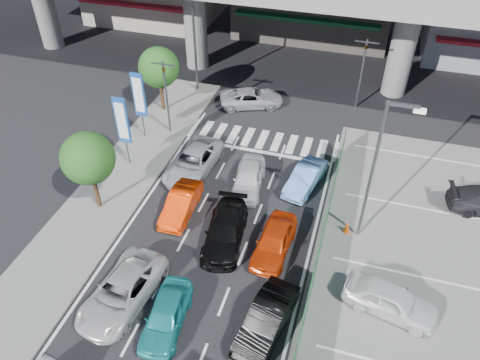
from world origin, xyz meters
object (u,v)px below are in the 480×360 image
(kei_truck_front_right, at_px, (305,178))
(crossing_wagon_silver, at_px, (252,98))
(wagon_silver_front_left, at_px, (193,162))
(parked_sedan_white, at_px, (391,300))
(taxi_orange_right, at_px, (274,241))
(traffic_light_right, at_px, (364,57))
(signboard_near, at_px, (122,123))
(hatch_black_mid_right, at_px, (266,320))
(traffic_cone, at_px, (347,227))
(tree_near, at_px, (88,158))
(signboard_far, at_px, (139,97))
(street_lamp_right, at_px, (378,163))
(taxi_orange_left, at_px, (181,204))
(taxi_teal_mid, at_px, (166,315))
(traffic_light_left, at_px, (165,80))
(sedan_white_mid_left, at_px, (122,292))
(sedan_white_front_mid, at_px, (248,178))
(street_lamp_left, at_px, (196,31))
(sedan_black_mid, at_px, (225,231))
(tree_far, at_px, (159,67))

(kei_truck_front_right, relative_size, crossing_wagon_silver, 0.84)
(wagon_silver_front_left, bearing_deg, parked_sedan_white, -25.79)
(taxi_orange_right, bearing_deg, wagon_silver_front_left, 144.75)
(traffic_light_right, xyz_separation_m, signboard_near, (-12.70, -11.01, -0.87))
(hatch_black_mid_right, relative_size, traffic_cone, 5.95)
(taxi_orange_right, xyz_separation_m, kei_truck_front_right, (0.55, 5.41, -0.06))
(kei_truck_front_right, height_order, crossing_wagon_silver, crossing_wagon_silver)
(tree_near, bearing_deg, kei_truck_front_right, 25.59)
(signboard_far, bearing_deg, traffic_cone, -19.70)
(street_lamp_right, xyz_separation_m, signboard_near, (-14.37, 1.99, -1.71))
(tree_near, relative_size, taxi_orange_right, 1.20)
(traffic_cone, bearing_deg, kei_truck_front_right, 132.24)
(crossing_wagon_silver, bearing_deg, taxi_orange_left, 155.78)
(signboard_far, bearing_deg, crossing_wagon_silver, 46.42)
(signboard_far, height_order, taxi_teal_mid, signboard_far)
(traffic_cone, bearing_deg, parked_sedan_white, -61.04)
(traffic_light_right, distance_m, signboard_near, 16.83)
(traffic_light_left, distance_m, taxi_orange_left, 8.67)
(sedan_white_mid_left, relative_size, sedan_white_front_mid, 1.23)
(sedan_white_front_mid, relative_size, crossing_wagon_silver, 0.89)
(signboard_near, xyz_separation_m, sedan_white_front_mid, (7.66, 0.02, -2.37))
(tree_near, distance_m, wagon_silver_front_left, 6.54)
(signboard_far, height_order, kei_truck_front_right, signboard_far)
(street_lamp_left, distance_m, kei_truck_front_right, 13.97)
(sedan_white_mid_left, bearing_deg, signboard_far, 117.77)
(sedan_black_mid, distance_m, sedan_white_front_mid, 4.37)
(tree_near, xyz_separation_m, parked_sedan_white, (15.77, -2.32, -2.62))
(kei_truck_front_right, height_order, parked_sedan_white, parked_sedan_white)
(taxi_orange_right, xyz_separation_m, crossing_wagon_silver, (-4.92, 13.34, -0.05))
(taxi_teal_mid, bearing_deg, traffic_light_right, 69.09)
(traffic_light_left, bearing_deg, street_lamp_right, -24.16)
(tree_far, relative_size, kei_truck_front_right, 1.26)
(sedan_black_mid, relative_size, crossing_wagon_silver, 1.01)
(sedan_white_mid_left, bearing_deg, sedan_black_mid, 62.86)
(street_lamp_right, height_order, taxi_orange_left, street_lamp_right)
(street_lamp_left, xyz_separation_m, sedan_white_front_mid, (6.79, -9.98, -4.08))
(traffic_cone, bearing_deg, tree_near, -171.56)
(crossing_wagon_silver, relative_size, parked_sedan_white, 1.10)
(signboard_far, xyz_separation_m, sedan_white_front_mid, (8.06, -2.98, -2.37))
(taxi_teal_mid, bearing_deg, wagon_silver_front_left, 99.83)
(taxi_orange_left, bearing_deg, traffic_cone, 4.90)
(street_lamp_left, bearing_deg, sedan_white_mid_left, -79.47)
(tree_far, bearing_deg, parked_sedan_white, -37.73)
(sedan_white_mid_left, distance_m, taxi_orange_left, 6.19)
(tree_far, bearing_deg, kei_truck_front_right, -25.50)
(signboard_near, distance_m, taxi_orange_left, 6.15)
(traffic_light_right, height_order, signboard_near, traffic_light_right)
(traffic_light_right, bearing_deg, sedan_white_mid_left, -112.12)
(taxi_teal_mid, height_order, crossing_wagon_silver, taxi_teal_mid)
(sedan_black_mid, height_order, parked_sedan_white, parked_sedan_white)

